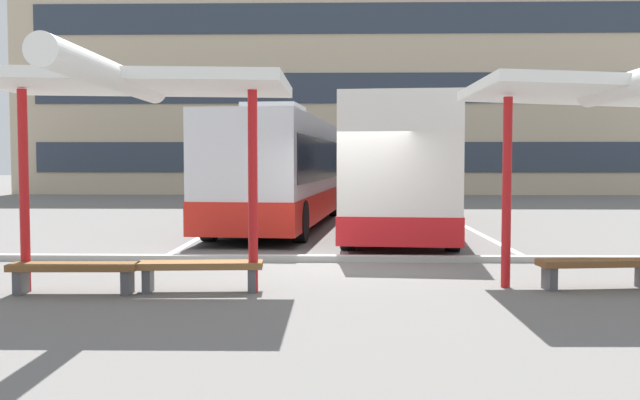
{
  "coord_description": "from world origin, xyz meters",
  "views": [
    {
      "loc": [
        -0.18,
        -13.17,
        1.94
      ],
      "look_at": [
        -0.53,
        2.25,
        1.07
      ],
      "focal_mm": 39.51,
      "sensor_mm": 36.0,
      "label": 1
    }
  ],
  "objects_px": {
    "bench_1": "(74,271)",
    "waiting_shelter_2": "(605,95)",
    "bench_2": "(200,269)",
    "coach_bus_1": "(401,168)",
    "coach_bus_0": "(283,173)",
    "bench_3": "(597,267)",
    "waiting_shelter_1": "(131,87)"
  },
  "relations": [
    {
      "from": "bench_1",
      "to": "waiting_shelter_2",
      "type": "bearing_deg",
      "value": 3.11
    },
    {
      "from": "bench_2",
      "to": "coach_bus_1",
      "type": "bearing_deg",
      "value": 67.95
    },
    {
      "from": "coach_bus_0",
      "to": "coach_bus_1",
      "type": "relative_size",
      "value": 0.91
    },
    {
      "from": "bench_3",
      "to": "bench_1",
      "type": "bearing_deg",
      "value": -175.75
    },
    {
      "from": "waiting_shelter_1",
      "to": "bench_2",
      "type": "bearing_deg",
      "value": 17.68
    },
    {
      "from": "coach_bus_0",
      "to": "coach_bus_1",
      "type": "xyz_separation_m",
      "value": [
        3.36,
        -1.02,
        0.15
      ]
    },
    {
      "from": "waiting_shelter_1",
      "to": "bench_1",
      "type": "relative_size",
      "value": 2.49
    },
    {
      "from": "coach_bus_1",
      "to": "bench_3",
      "type": "xyz_separation_m",
      "value": [
        2.14,
        -9.02,
        -1.4
      ]
    },
    {
      "from": "waiting_shelter_2",
      "to": "bench_3",
      "type": "xyz_separation_m",
      "value": [
        0.0,
        0.15,
        -2.56
      ]
    },
    {
      "from": "waiting_shelter_1",
      "to": "coach_bus_1",
      "type": "bearing_deg",
      "value": 64.07
    },
    {
      "from": "bench_1",
      "to": "bench_2",
      "type": "relative_size",
      "value": 1.0
    },
    {
      "from": "coach_bus_1",
      "to": "waiting_shelter_1",
      "type": "xyz_separation_m",
      "value": [
        -4.7,
        -9.67,
        1.25
      ]
    },
    {
      "from": "coach_bus_0",
      "to": "bench_1",
      "type": "bearing_deg",
      "value": -101.92
    },
    {
      "from": "coach_bus_0",
      "to": "waiting_shelter_1",
      "type": "relative_size",
      "value": 2.48
    },
    {
      "from": "coach_bus_0",
      "to": "waiting_shelter_1",
      "type": "bearing_deg",
      "value": -97.15
    },
    {
      "from": "coach_bus_1",
      "to": "bench_1",
      "type": "distance_m",
      "value": 11.2
    },
    {
      "from": "bench_2",
      "to": "bench_3",
      "type": "xyz_separation_m",
      "value": [
        5.94,
        0.36,
        -0.0
      ]
    },
    {
      "from": "waiting_shelter_1",
      "to": "bench_1",
      "type": "xyz_separation_m",
      "value": [
        -0.9,
        0.08,
        -2.64
      ]
    },
    {
      "from": "coach_bus_1",
      "to": "waiting_shelter_2",
      "type": "height_order",
      "value": "coach_bus_1"
    },
    {
      "from": "coach_bus_0",
      "to": "bench_1",
      "type": "height_order",
      "value": "coach_bus_0"
    },
    {
      "from": "bench_2",
      "to": "bench_3",
      "type": "height_order",
      "value": "same"
    },
    {
      "from": "waiting_shelter_2",
      "to": "coach_bus_1",
      "type": "bearing_deg",
      "value": 103.13
    },
    {
      "from": "bench_2",
      "to": "bench_3",
      "type": "relative_size",
      "value": 1.02
    },
    {
      "from": "coach_bus_1",
      "to": "waiting_shelter_2",
      "type": "bearing_deg",
      "value": -76.87
    },
    {
      "from": "waiting_shelter_2",
      "to": "bench_3",
      "type": "relative_size",
      "value": 2.66
    },
    {
      "from": "waiting_shelter_1",
      "to": "bench_3",
      "type": "relative_size",
      "value": 2.53
    },
    {
      "from": "bench_1",
      "to": "waiting_shelter_2",
      "type": "height_order",
      "value": "waiting_shelter_2"
    },
    {
      "from": "waiting_shelter_1",
      "to": "waiting_shelter_2",
      "type": "bearing_deg",
      "value": 4.16
    },
    {
      "from": "bench_1",
      "to": "waiting_shelter_2",
      "type": "xyz_separation_m",
      "value": [
        7.74,
        0.42,
        2.56
      ]
    },
    {
      "from": "bench_2",
      "to": "bench_3",
      "type": "distance_m",
      "value": 5.95
    },
    {
      "from": "bench_2",
      "to": "bench_3",
      "type": "bearing_deg",
      "value": 3.51
    },
    {
      "from": "coach_bus_0",
      "to": "bench_3",
      "type": "height_order",
      "value": "coach_bus_0"
    }
  ]
}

